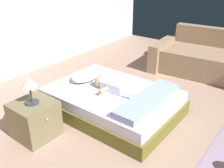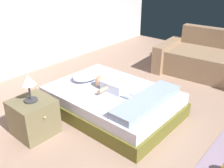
% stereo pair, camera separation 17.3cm
% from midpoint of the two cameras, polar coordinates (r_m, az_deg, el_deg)
% --- Properties ---
extents(ground_plane, '(8.00, 8.00, 0.00)m').
position_cam_midpoint_polar(ground_plane, '(3.32, 6.80, -11.30)').
color(ground_plane, '#A2816D').
extents(wall_behind_bed, '(8.00, 0.12, 2.61)m').
position_cam_midpoint_polar(wall_behind_bed, '(4.94, -24.55, 15.55)').
color(wall_behind_bed, silver).
rests_on(wall_behind_bed, ground_plane).
extents(bed, '(1.29, 1.83, 0.35)m').
position_cam_midpoint_polar(bed, '(3.67, -1.35, -3.94)').
color(bed, brown).
rests_on(bed, ground_plane).
extents(pillow, '(0.52, 0.35, 0.13)m').
position_cam_midpoint_polar(pillow, '(3.93, -7.16, 1.90)').
color(pillow, silver).
rests_on(pillow, bed).
extents(baby, '(0.51, 0.68, 0.17)m').
position_cam_midpoint_polar(baby, '(3.57, -1.64, -0.39)').
color(baby, white).
rests_on(baby, bed).
extents(toothbrush, '(0.04, 0.16, 0.02)m').
position_cam_midpoint_polar(toothbrush, '(3.77, -0.84, 0.12)').
color(toothbrush, '#B42AAB').
rests_on(toothbrush, bed).
extents(couch, '(1.28, 1.97, 0.82)m').
position_cam_midpoint_polar(couch, '(5.28, 19.35, 5.35)').
color(couch, '#95775B').
rests_on(couch, ground_plane).
extents(nightstand, '(0.48, 0.51, 0.47)m').
position_cam_midpoint_polar(nightstand, '(3.33, -18.48, -7.62)').
color(nightstand, '#726847').
rests_on(nightstand, ground_plane).
extents(lamp, '(0.19, 0.19, 0.35)m').
position_cam_midpoint_polar(lamp, '(3.10, -19.72, -0.07)').
color(lamp, '#333338').
rests_on(lamp, nightstand).
extents(blanket, '(1.16, 0.32, 0.09)m').
position_cam_midpoint_polar(blanket, '(3.27, 6.66, -3.62)').
color(blanket, '#8E9FC1').
rests_on(blanket, bed).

